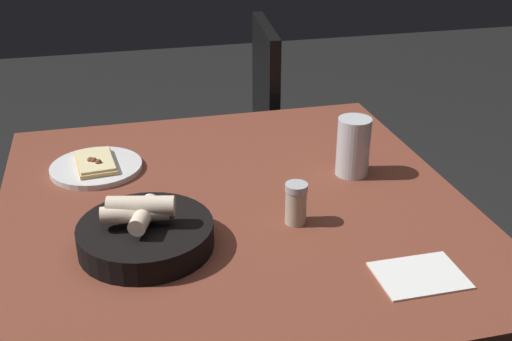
# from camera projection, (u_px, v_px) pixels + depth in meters

# --- Properties ---
(dining_table) EXTENTS (1.03, 1.07, 0.73)m
(dining_table) POSITION_uv_depth(u_px,v_px,m) (234.00, 224.00, 1.45)
(dining_table) COLOR brown
(dining_table) RESTS_ON ground
(pizza_plate) EXTENTS (0.22, 0.22, 0.04)m
(pizza_plate) POSITION_uv_depth(u_px,v_px,m) (96.00, 166.00, 1.56)
(pizza_plate) COLOR silver
(pizza_plate) RESTS_ON dining_table
(bread_basket) EXTENTS (0.27, 0.27, 0.11)m
(bread_basket) POSITION_uv_depth(u_px,v_px,m) (146.00, 233.00, 1.24)
(bread_basket) COLOR black
(bread_basket) RESTS_ON dining_table
(beer_glass) EXTENTS (0.08, 0.08, 0.14)m
(beer_glass) POSITION_uv_depth(u_px,v_px,m) (353.00, 150.00, 1.52)
(beer_glass) COLOR silver
(beer_glass) RESTS_ON dining_table
(pepper_shaker) EXTENTS (0.05, 0.05, 0.09)m
(pepper_shaker) POSITION_uv_depth(u_px,v_px,m) (296.00, 206.00, 1.32)
(pepper_shaker) COLOR #BFB299
(pepper_shaker) RESTS_ON dining_table
(napkin) EXTENTS (0.16, 0.12, 0.00)m
(napkin) POSITION_uv_depth(u_px,v_px,m) (419.00, 275.00, 1.17)
(napkin) COLOR white
(napkin) RESTS_ON dining_table
(chair_spare) EXTENTS (0.48, 0.48, 0.92)m
(chair_spare) POSITION_uv_depth(u_px,v_px,m) (234.00, 139.00, 2.29)
(chair_spare) COLOR #2A2A2A
(chair_spare) RESTS_ON ground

